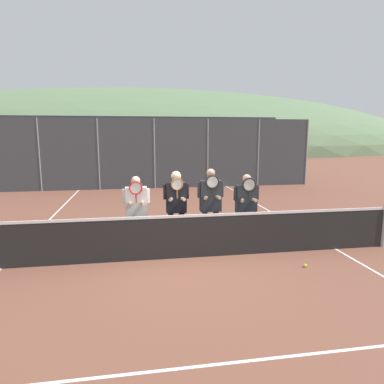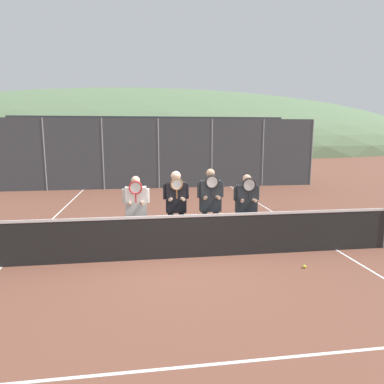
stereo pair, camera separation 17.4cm
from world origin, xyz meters
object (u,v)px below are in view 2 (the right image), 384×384
(player_center_right, at_px, (210,202))
(tennis_ball_on_court, at_px, (305,267))
(player_center_left, at_px, (176,203))
(car_center, at_px, (244,164))
(car_far_left, at_px, (77,165))
(player_leftmost, at_px, (136,207))
(car_left_of_center, at_px, (165,165))
(player_rightmost, at_px, (246,204))

(player_center_right, height_order, tennis_ball_on_court, player_center_right)
(player_center_left, height_order, car_center, player_center_left)
(player_center_left, xyz_separation_m, tennis_ball_on_court, (2.42, -1.53, -1.06))
(player_center_right, xyz_separation_m, car_far_left, (-5.09, 11.70, -0.15))
(player_leftmost, distance_m, car_far_left, 12.11)
(player_center_left, distance_m, car_center, 12.94)
(car_left_of_center, distance_m, car_center, 4.70)
(player_center_left, relative_size, player_center_right, 0.97)
(player_center_left, height_order, player_center_right, player_center_right)
(car_far_left, height_order, car_center, car_far_left)
(car_center, bearing_deg, player_center_right, -110.19)
(player_center_right, height_order, car_left_of_center, player_center_right)
(car_left_of_center, height_order, tennis_ball_on_court, car_left_of_center)
(player_rightmost, height_order, car_left_of_center, car_left_of_center)
(car_center, relative_size, tennis_ball_on_court, 65.74)
(player_center_right, relative_size, tennis_ball_on_court, 27.56)
(player_rightmost, bearing_deg, car_center, 73.49)
(tennis_ball_on_court, bearing_deg, car_far_left, 117.13)
(player_center_left, bearing_deg, car_left_of_center, 87.62)
(player_leftmost, relative_size, car_left_of_center, 0.42)
(player_center_left, height_order, car_far_left, car_far_left)
(player_center_right, xyz_separation_m, car_left_of_center, (-0.30, 11.72, -0.20))
(player_center_right, bearing_deg, car_far_left, 113.49)
(player_center_right, bearing_deg, car_left_of_center, 91.45)
(player_leftmost, relative_size, tennis_ball_on_court, 25.40)
(car_far_left, relative_size, car_center, 1.04)
(player_rightmost, bearing_deg, car_far_left, 116.98)
(player_leftmost, height_order, car_far_left, car_far_left)
(player_rightmost, relative_size, car_far_left, 0.37)
(car_center, bearing_deg, player_leftmost, -117.11)
(car_far_left, bearing_deg, car_left_of_center, 0.13)
(car_far_left, bearing_deg, player_center_right, -66.51)
(player_center_right, distance_m, car_center, 12.74)
(player_leftmost, xyz_separation_m, player_center_right, (1.68, -0.09, 0.08))
(player_leftmost, relative_size, player_center_left, 0.95)
(player_center_right, relative_size, car_far_left, 0.40)
(car_center, height_order, tennis_ball_on_court, car_center)
(car_left_of_center, bearing_deg, player_leftmost, -96.79)
(car_left_of_center, relative_size, tennis_ball_on_court, 60.34)
(player_leftmost, bearing_deg, player_rightmost, -1.40)
(player_center_left, distance_m, player_center_right, 0.78)
(car_far_left, distance_m, tennis_ball_on_court, 14.79)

